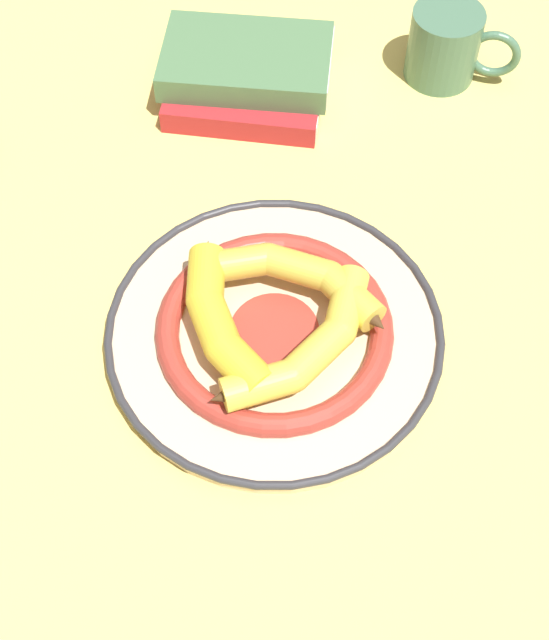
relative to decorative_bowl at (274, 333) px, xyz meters
The scene contains 7 objects.
ground_plane 0.04m from the decorative_bowl, 68.22° to the right, with size 2.80×2.80×0.00m, color #E5CC6B.
decorative_bowl is the anchor object (origin of this frame).
banana_a 0.06m from the decorative_bowl, 42.26° to the left, with size 0.17×0.14×0.03m.
banana_b 0.06m from the decorative_bowl, 157.55° to the left, with size 0.09×0.19×0.03m.
banana_c 0.06m from the decorative_bowl, 75.86° to the right, with size 0.17×0.10×0.04m.
book_stack 0.35m from the decorative_bowl, 169.31° to the right, with size 0.16×0.19×0.06m.
coffee_mug 0.43m from the decorative_bowl, 157.84° to the left, with size 0.08×0.13×0.09m.
Camera 1 is at (0.44, 0.08, 0.74)m, focal length 50.00 mm.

